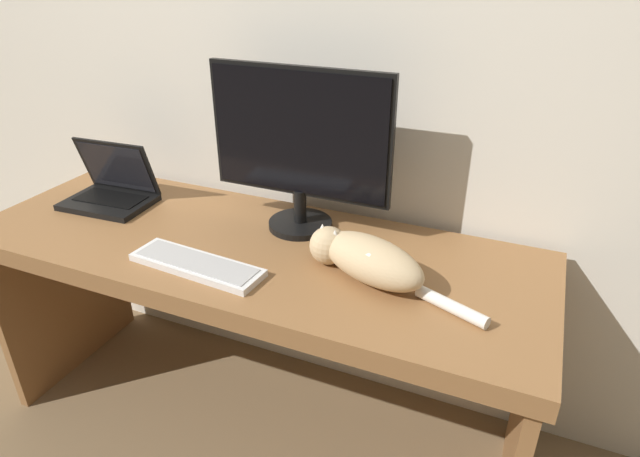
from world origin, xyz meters
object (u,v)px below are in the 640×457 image
(external_keyboard, at_px, (197,265))
(laptop, at_px, (111,191))
(cat, at_px, (366,258))
(monitor, at_px, (299,146))

(external_keyboard, bearing_deg, laptop, 158.79)
(laptop, height_order, cat, laptop)
(external_keyboard, bearing_deg, monitor, 69.73)
(laptop, xyz_separation_m, cat, (0.98, -0.11, 0.02))
(monitor, bearing_deg, laptop, -172.23)
(monitor, xyz_separation_m, cat, (0.29, -0.20, -0.21))
(laptop, xyz_separation_m, external_keyboard, (0.53, -0.25, -0.03))
(monitor, height_order, cat, monitor)
(monitor, height_order, external_keyboard, monitor)
(laptop, bearing_deg, cat, -9.48)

